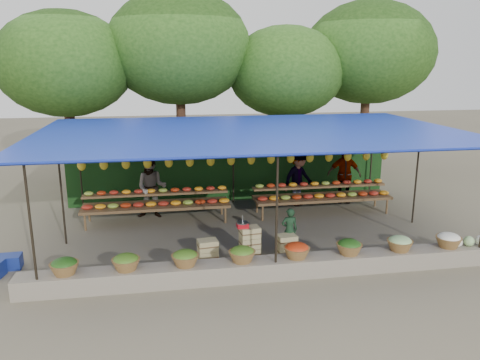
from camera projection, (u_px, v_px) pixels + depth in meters
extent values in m
plane|color=#665C4B|center=(250.00, 232.00, 12.78)|extent=(60.00, 60.00, 0.00)
cube|color=gray|center=(274.00, 268.00, 10.11)|extent=(10.60, 0.55, 0.40)
cylinder|color=black|center=(31.00, 231.00, 8.88)|extent=(0.05, 0.05, 2.80)
cylinder|color=black|center=(277.00, 217.00, 9.67)|extent=(0.05, 0.05, 2.80)
cylinder|color=black|center=(61.00, 191.00, 11.66)|extent=(0.05, 0.05, 2.80)
cylinder|color=black|center=(416.00, 176.00, 13.23)|extent=(0.05, 0.05, 2.80)
cylinder|color=black|center=(80.00, 166.00, 14.43)|extent=(0.05, 0.05, 2.80)
cylinder|color=black|center=(233.00, 161.00, 15.21)|extent=(0.05, 0.05, 2.80)
cylinder|color=black|center=(372.00, 156.00, 16.00)|extent=(0.05, 0.05, 2.80)
cube|color=#162DAA|center=(250.00, 131.00, 12.10)|extent=(10.80, 6.60, 0.04)
cube|color=#162DAA|center=(268.00, 151.00, 10.23)|extent=(10.80, 2.19, 0.26)
cube|color=#162DAA|center=(238.00, 127.00, 14.05)|extent=(10.80, 2.19, 0.26)
cylinder|color=gray|center=(241.00, 150.00, 13.63)|extent=(9.60, 0.01, 0.01)
ellipsoid|color=yellow|center=(81.00, 165.00, 12.96)|extent=(0.23, 0.17, 0.30)
ellipsoid|color=yellow|center=(104.00, 165.00, 13.06)|extent=(0.23, 0.17, 0.30)
ellipsoid|color=yellow|center=(126.00, 164.00, 13.16)|extent=(0.23, 0.17, 0.30)
ellipsoid|color=yellow|center=(147.00, 163.00, 13.25)|extent=(0.23, 0.17, 0.30)
ellipsoid|color=yellow|center=(169.00, 162.00, 13.35)|extent=(0.23, 0.17, 0.30)
ellipsoid|color=yellow|center=(190.00, 162.00, 13.45)|extent=(0.23, 0.17, 0.30)
ellipsoid|color=yellow|center=(211.00, 161.00, 13.55)|extent=(0.23, 0.17, 0.30)
ellipsoid|color=yellow|center=(231.00, 160.00, 13.65)|extent=(0.23, 0.17, 0.30)
ellipsoid|color=yellow|center=(251.00, 160.00, 13.75)|extent=(0.23, 0.17, 0.30)
ellipsoid|color=yellow|center=(271.00, 159.00, 13.84)|extent=(0.23, 0.17, 0.30)
ellipsoid|color=yellow|center=(291.00, 158.00, 13.94)|extent=(0.23, 0.17, 0.30)
ellipsoid|color=yellow|center=(310.00, 158.00, 14.04)|extent=(0.23, 0.17, 0.30)
ellipsoid|color=yellow|center=(329.00, 157.00, 14.14)|extent=(0.23, 0.17, 0.30)
ellipsoid|color=yellow|center=(348.00, 156.00, 14.24)|extent=(0.23, 0.17, 0.30)
ellipsoid|color=yellow|center=(366.00, 156.00, 14.33)|extent=(0.23, 0.17, 0.30)
ellipsoid|color=yellow|center=(385.00, 155.00, 14.43)|extent=(0.23, 0.17, 0.30)
ellipsoid|color=#225015|center=(64.00, 264.00, 9.30)|extent=(0.52, 0.52, 0.23)
ellipsoid|color=#436E1D|center=(126.00, 260.00, 9.50)|extent=(0.52, 0.52, 0.23)
ellipsoid|color=#436E1D|center=(185.00, 256.00, 9.69)|extent=(0.52, 0.52, 0.23)
ellipsoid|color=#436E1D|center=(242.00, 252.00, 9.89)|extent=(0.52, 0.52, 0.23)
ellipsoid|color=#B82E0F|center=(297.00, 248.00, 10.08)|extent=(0.52, 0.52, 0.23)
ellipsoid|color=#225015|center=(349.00, 245.00, 10.28)|extent=(0.52, 0.52, 0.23)
ellipsoid|color=#9ACA7E|center=(400.00, 241.00, 10.48)|extent=(0.52, 0.52, 0.23)
ellipsoid|color=white|center=(449.00, 238.00, 10.67)|extent=(0.52, 0.52, 0.23)
cube|color=#1C4418|center=(232.00, 164.00, 15.49)|extent=(10.60, 0.06, 2.50)
cylinder|color=#351D13|center=(71.00, 134.00, 16.94)|extent=(0.36, 0.36, 3.97)
ellipsoid|color=#193D10|center=(65.00, 64.00, 16.34)|extent=(4.77, 4.77, 3.69)
cylinder|color=#351D13|center=(181.00, 124.00, 17.92)|extent=(0.36, 0.36, 4.48)
ellipsoid|color=#193D10|center=(179.00, 48.00, 17.23)|extent=(5.39, 5.39, 4.17)
cylinder|color=#351D13|center=(284.00, 132.00, 18.38)|extent=(0.36, 0.36, 3.71)
ellipsoid|color=#193D10|center=(286.00, 72.00, 17.81)|extent=(4.47, 4.47, 3.45)
cylinder|color=#351D13|center=(364.00, 121.00, 19.25)|extent=(0.36, 0.36, 4.35)
ellipsoid|color=#193D10|center=(369.00, 53.00, 18.59)|extent=(5.24, 5.24, 4.05)
cube|color=#533821|center=(157.00, 206.00, 13.49)|extent=(4.20, 0.95, 0.08)
cube|color=#533821|center=(156.00, 193.00, 13.71)|extent=(4.20, 0.35, 0.06)
cylinder|color=#533821|center=(85.00, 222.00, 12.85)|extent=(0.06, 0.06, 0.50)
cylinder|color=#533821|center=(225.00, 215.00, 13.49)|extent=(0.06, 0.06, 0.50)
cylinder|color=#533821|center=(89.00, 213.00, 13.62)|extent=(0.06, 0.06, 0.50)
cylinder|color=#533821|center=(222.00, 206.00, 14.26)|extent=(0.06, 0.06, 0.50)
ellipsoid|color=#B02819|center=(87.00, 207.00, 13.02)|extent=(0.31, 0.26, 0.13)
ellipsoid|color=#8BAC35|center=(89.00, 193.00, 13.38)|extent=(0.26, 0.22, 0.12)
ellipsoid|color=orange|center=(100.00, 206.00, 13.07)|extent=(0.31, 0.26, 0.13)
ellipsoid|color=#B82E0F|center=(101.00, 193.00, 13.44)|extent=(0.26, 0.22, 0.12)
ellipsoid|color=#8BAC35|center=(113.00, 206.00, 13.13)|extent=(0.31, 0.26, 0.13)
ellipsoid|color=#B02819|center=(114.00, 192.00, 13.49)|extent=(0.26, 0.22, 0.12)
ellipsoid|color=#B82E0F|center=(126.00, 205.00, 13.19)|extent=(0.31, 0.26, 0.13)
ellipsoid|color=orange|center=(126.00, 192.00, 13.55)|extent=(0.26, 0.22, 0.12)
ellipsoid|color=#B02819|center=(138.00, 205.00, 13.24)|extent=(0.31, 0.26, 0.13)
ellipsoid|color=#B02819|center=(139.00, 191.00, 13.61)|extent=(0.26, 0.22, 0.12)
ellipsoid|color=orange|center=(151.00, 204.00, 13.30)|extent=(0.31, 0.26, 0.13)
ellipsoid|color=orange|center=(151.00, 191.00, 13.67)|extent=(0.26, 0.22, 0.12)
ellipsoid|color=#B02819|center=(163.00, 203.00, 13.36)|extent=(0.31, 0.26, 0.13)
ellipsoid|color=#8BAC35|center=(163.00, 190.00, 13.72)|extent=(0.26, 0.22, 0.12)
ellipsoid|color=orange|center=(176.00, 203.00, 13.42)|extent=(0.31, 0.26, 0.13)
ellipsoid|color=#B82E0F|center=(175.00, 190.00, 13.78)|extent=(0.26, 0.22, 0.12)
ellipsoid|color=#8BAC35|center=(188.00, 202.00, 13.47)|extent=(0.31, 0.26, 0.13)
ellipsoid|color=#B02819|center=(187.00, 189.00, 13.84)|extent=(0.26, 0.22, 0.12)
ellipsoid|color=#B82E0F|center=(200.00, 202.00, 13.53)|extent=(0.31, 0.26, 0.13)
ellipsoid|color=orange|center=(199.00, 189.00, 13.90)|extent=(0.26, 0.22, 0.12)
ellipsoid|color=#B02819|center=(212.00, 201.00, 13.59)|extent=(0.31, 0.26, 0.13)
ellipsoid|color=#B02819|center=(210.00, 188.00, 13.95)|extent=(0.26, 0.22, 0.12)
ellipsoid|color=orange|center=(224.00, 200.00, 13.65)|extent=(0.31, 0.26, 0.13)
ellipsoid|color=orange|center=(222.00, 188.00, 14.01)|extent=(0.26, 0.22, 0.12)
cube|color=#533821|center=(322.00, 197.00, 14.31)|extent=(4.20, 0.95, 0.08)
cube|color=#533821|center=(319.00, 186.00, 14.53)|extent=(4.20, 0.35, 0.06)
cylinder|color=#533821|center=(263.00, 213.00, 13.67)|extent=(0.06, 0.06, 0.50)
cylinder|color=#533821|center=(387.00, 206.00, 14.31)|extent=(0.06, 0.06, 0.50)
cylinder|color=#533821|center=(257.00, 205.00, 14.44)|extent=(0.06, 0.06, 0.50)
cylinder|color=#533821|center=(375.00, 199.00, 15.07)|extent=(0.06, 0.06, 0.50)
ellipsoid|color=#B02819|center=(263.00, 199.00, 13.83)|extent=(0.31, 0.26, 0.13)
ellipsoid|color=#8BAC35|center=(259.00, 186.00, 14.20)|extent=(0.26, 0.22, 0.12)
ellipsoid|color=orange|center=(274.00, 198.00, 13.89)|extent=(0.31, 0.26, 0.13)
ellipsoid|color=#B82E0F|center=(271.00, 185.00, 14.25)|extent=(0.26, 0.22, 0.12)
ellipsoid|color=#8BAC35|center=(285.00, 197.00, 13.95)|extent=(0.31, 0.26, 0.13)
ellipsoid|color=#B02819|center=(282.00, 185.00, 14.31)|extent=(0.26, 0.22, 0.12)
ellipsoid|color=#B82E0F|center=(297.00, 197.00, 14.01)|extent=(0.31, 0.26, 0.13)
ellipsoid|color=orange|center=(293.00, 184.00, 14.37)|extent=(0.26, 0.22, 0.12)
ellipsoid|color=#B02819|center=(308.00, 196.00, 14.06)|extent=(0.31, 0.26, 0.13)
ellipsoid|color=#B02819|center=(304.00, 184.00, 14.43)|extent=(0.26, 0.22, 0.12)
ellipsoid|color=orange|center=(319.00, 196.00, 14.12)|extent=(0.31, 0.26, 0.13)
ellipsoid|color=orange|center=(315.00, 184.00, 14.48)|extent=(0.26, 0.22, 0.12)
ellipsoid|color=#B02819|center=(330.00, 195.00, 14.18)|extent=(0.31, 0.26, 0.13)
ellipsoid|color=#8BAC35|center=(325.00, 183.00, 14.54)|extent=(0.26, 0.22, 0.12)
ellipsoid|color=orange|center=(341.00, 195.00, 14.23)|extent=(0.31, 0.26, 0.13)
ellipsoid|color=#B82E0F|center=(336.00, 183.00, 14.60)|extent=(0.26, 0.22, 0.12)
ellipsoid|color=#8BAC35|center=(352.00, 194.00, 14.29)|extent=(0.31, 0.26, 0.13)
ellipsoid|color=#B02819|center=(347.00, 182.00, 14.66)|extent=(0.26, 0.22, 0.12)
ellipsoid|color=#B82E0F|center=(363.00, 194.00, 14.35)|extent=(0.31, 0.26, 0.13)
ellipsoid|color=orange|center=(357.00, 182.00, 14.71)|extent=(0.26, 0.22, 0.12)
ellipsoid|color=#B02819|center=(373.00, 193.00, 14.41)|extent=(0.31, 0.26, 0.13)
ellipsoid|color=#B02819|center=(368.00, 181.00, 14.77)|extent=(0.26, 0.22, 0.12)
ellipsoid|color=orange|center=(384.00, 193.00, 14.46)|extent=(0.31, 0.26, 0.13)
ellipsoid|color=orange|center=(378.00, 181.00, 14.83)|extent=(0.26, 0.22, 0.12)
cube|color=tan|center=(208.00, 255.00, 10.94)|extent=(0.49, 0.39, 0.25)
cube|color=tan|center=(208.00, 245.00, 10.88)|extent=(0.49, 0.39, 0.25)
cube|color=tan|center=(250.00, 253.00, 11.10)|extent=(0.49, 0.39, 0.25)
cube|color=tan|center=(250.00, 242.00, 11.04)|extent=(0.49, 0.39, 0.25)
cube|color=tan|center=(250.00, 232.00, 10.98)|extent=(0.49, 0.39, 0.25)
cube|color=tan|center=(286.00, 250.00, 11.25)|extent=(0.49, 0.39, 0.25)
cube|color=tan|center=(287.00, 240.00, 11.19)|extent=(0.49, 0.39, 0.25)
cube|color=red|center=(243.00, 225.00, 10.90)|extent=(0.27, 0.23, 0.11)
cylinder|color=gray|center=(243.00, 223.00, 10.89)|extent=(0.28, 0.28, 0.03)
cylinder|color=gray|center=(243.00, 219.00, 10.87)|extent=(0.03, 0.03, 0.19)
imported|color=#17331C|center=(289.00, 230.00, 11.37)|extent=(0.41, 0.28, 1.11)
imported|color=slate|center=(152.00, 188.00, 13.81)|extent=(1.00, 0.84, 1.84)
imported|color=slate|center=(299.00, 178.00, 15.02)|extent=(1.34, 1.10, 1.80)
imported|color=slate|center=(344.00, 175.00, 15.37)|extent=(1.16, 0.69, 1.85)
cube|color=navy|center=(9.00, 262.00, 10.52)|extent=(0.54, 0.40, 0.31)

